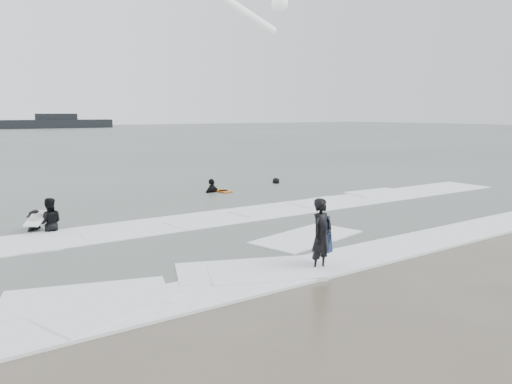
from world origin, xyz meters
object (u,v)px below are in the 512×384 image
surfer_wading (50,233)px  vessel_horizon (57,123)px  surfer_breaker (37,232)px  surfer_right_far (276,184)px  surfer_centre (321,270)px  surfer_right_near (212,193)px

surfer_wading → vessel_horizon: bearing=-89.4°
surfer_breaker → surfer_right_far: (13.58, 4.72, 0.00)m
surfer_breaker → vessel_horizon: (27.39, 122.73, 1.44)m
surfer_right_far → vessel_horizon: vessel_horizon is taller
surfer_centre → surfer_right_far: size_ratio=1.25×
surfer_right_near → surfer_right_far: surfer_right_near is taller
surfer_wading → surfer_right_far: 14.18m
surfer_centre → surfer_wading: (-4.92, 8.21, 0.00)m
surfer_right_near → surfer_right_far: bearing=172.1°
surfer_wading → surfer_centre: bearing=133.9°
surfer_right_far → surfer_breaker: bearing=8.2°
surfer_breaker → surfer_right_near: 9.82m
surfer_breaker → vessel_horizon: size_ratio=0.06×
surfer_breaker → surfer_right_near: (9.00, 3.93, 0.00)m
surfer_wading → surfer_right_near: (8.64, 4.35, 0.00)m
surfer_right_near → vessel_horizon: vessel_horizon is taller
surfer_right_near → vessel_horizon: bearing=-116.4°
surfer_right_near → surfer_right_far: 4.65m
surfer_breaker → vessel_horizon: bearing=33.3°
surfer_wading → surfer_right_far: (13.22, 5.13, 0.00)m
surfer_centre → surfer_wading: bearing=107.3°
surfer_right_near → surfer_breaker: bearing=6.0°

